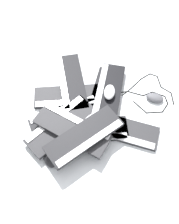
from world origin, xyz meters
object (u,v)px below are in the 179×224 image
Objects in this scene: keyboard_3 at (69,96)px; mouse_0 at (109,92)px; keyboard_9 at (84,136)px; keyboard_8 at (72,129)px; mouse_3 at (155,98)px; keyboard_4 at (66,117)px; keyboard_1 at (120,130)px; keyboard_7 at (61,125)px; mouse_1 at (97,136)px; keyboard_2 at (104,96)px; mouse_4 at (50,159)px; keyboard_6 at (109,92)px; keyboard_0 at (90,131)px; keyboard_5 at (71,82)px.

keyboard_3 is 4.12× the size of mouse_0.
keyboard_9 reaches higher than keyboard_3.
keyboard_8 is 3.93× the size of mouse_3.
keyboard_9 is (0.18, 0.08, 0.09)m from keyboard_4.
keyboard_1 is at bearing 84.76° from keyboard_8.
keyboard_8 is 0.33m from mouse_0.
keyboard_4 is at bearing -14.26° from keyboard_3.
keyboard_4 is 0.22m from keyboard_9.
keyboard_7 is 0.22m from mouse_1.
keyboard_3 is 0.26m from mouse_0.
mouse_4 is at bearing -46.66° from keyboard_2.
keyboard_4 is 0.57m from mouse_3.
keyboard_8 is at bearing -48.87° from keyboard_6.
keyboard_0 is at bearing 89.77° from keyboard_8.
keyboard_7 reaches higher than keyboard_0.
keyboard_9 is at bearing -129.30° from mouse_3.
keyboard_8 is 0.20m from mouse_4.
keyboard_5 reaches higher than keyboard_1.
keyboard_3 is 0.34m from mouse_1.
mouse_1 reaches higher than keyboard_0.
keyboard_8 is (-0.03, -0.28, 0.06)m from keyboard_1.
keyboard_5 is at bearing 161.51° from keyboard_7.
keyboard_9 is at bearing 2.29° from keyboard_5.
keyboard_9 is 4.19× the size of mouse_0.
mouse_0 is (-0.09, 0.28, 0.07)m from keyboard_4.
keyboard_8 reaches higher than keyboard_0.
keyboard_5 is (-0.38, -0.24, 0.03)m from keyboard_1.
keyboard_1 is 0.33m from keyboard_4.
keyboard_7 reaches higher than mouse_3.
keyboard_0 is 0.17m from keyboard_7.
keyboard_7 is (0.18, -0.29, 0.03)m from keyboard_2.
keyboard_0 is 1.03× the size of keyboard_5.
keyboard_5 is at bearing -104.66° from mouse_0.
keyboard_6 is 0.31m from mouse_1.
keyboard_6 is at bearing 60.49° from keyboard_5.
keyboard_1 is 0.39m from keyboard_3.
keyboard_6 is 4.22× the size of mouse_3.
mouse_0 is at bearing -4.49° from keyboard_6.
mouse_4 is at bearing -62.01° from keyboard_0.
keyboard_4 is at bearing -168.58° from keyboard_8.
mouse_4 is (0.18, -0.09, -0.02)m from keyboard_7.
keyboard_0 is 0.98× the size of keyboard_6.
keyboard_8 is (0.35, -0.04, 0.03)m from keyboard_5.
keyboard_0 is 0.47m from mouse_3.
mouse_0 is at bearing 55.85° from keyboard_5.
keyboard_6 is 0.37m from keyboard_9.
mouse_1 reaches higher than keyboard_3.
mouse_0 is 0.30m from mouse_3.
mouse_1 reaches higher than keyboard_4.
keyboard_4 is at bearing -155.97° from keyboard_9.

